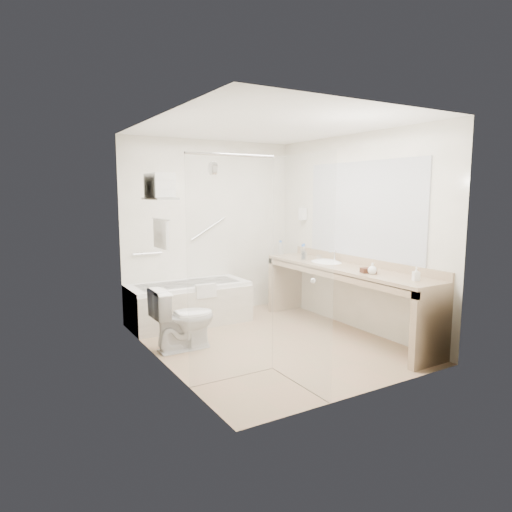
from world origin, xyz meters
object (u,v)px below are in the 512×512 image
bathtub (189,303)px  toilet (184,319)px  amenity_basket (368,270)px  water_bottle_left (281,249)px  vanity_counter (344,283)px

bathtub → toilet: bearing=-115.7°
bathtub → amenity_basket: amenity_basket is taller
water_bottle_left → vanity_counter: bearing=-84.0°
bathtub → amenity_basket: size_ratio=9.66×
toilet → amenity_basket: amenity_basket is taller
toilet → water_bottle_left: water_bottle_left is taller
vanity_counter → water_bottle_left: water_bottle_left is taller
vanity_counter → toilet: (-1.97, 0.45, -0.29)m
toilet → amenity_basket: 2.18m
bathtub → vanity_counter: (1.52, -1.39, 0.36)m
bathtub → water_bottle_left: size_ratio=7.36×
toilet → water_bottle_left: size_ratio=3.32×
bathtub → toilet: (-0.45, -0.94, 0.08)m
vanity_counter → water_bottle_left: 1.29m
amenity_basket → water_bottle_left: bearing=92.0°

